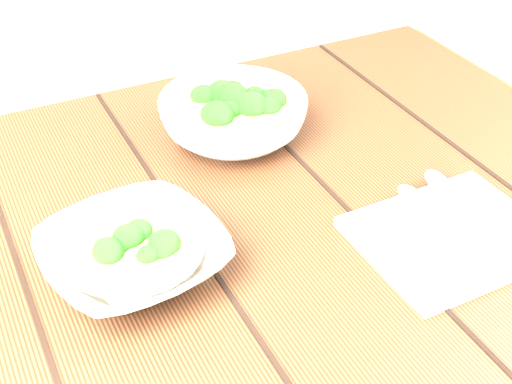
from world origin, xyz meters
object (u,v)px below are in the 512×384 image
at_px(table, 209,299).
at_px(soup_bowl_back, 233,117).
at_px(napkin, 451,236).
at_px(soup_bowl_front, 134,255).
at_px(trivet, 162,215).

relative_size(table, soup_bowl_back, 4.34).
bearing_deg(table, soup_bowl_back, 55.41).
bearing_deg(soup_bowl_back, napkin, -67.37).
relative_size(soup_bowl_front, napkin, 1.05).
distance_m(soup_bowl_front, trivet, 0.10).
relative_size(soup_bowl_front, soup_bowl_back, 0.83).
bearing_deg(soup_bowl_back, table, -124.59).
xyz_separation_m(soup_bowl_front, trivet, (0.06, 0.07, -0.01)).
bearing_deg(soup_bowl_front, soup_bowl_back, 43.65).
xyz_separation_m(soup_bowl_back, napkin, (0.14, -0.33, -0.03)).
xyz_separation_m(soup_bowl_back, trivet, (-0.16, -0.14, -0.02)).
distance_m(table, soup_bowl_back, 0.27).
xyz_separation_m(table, soup_bowl_back, (0.12, 0.18, 0.16)).
bearing_deg(napkin, soup_bowl_front, 161.31).
bearing_deg(trivet, napkin, -32.00).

